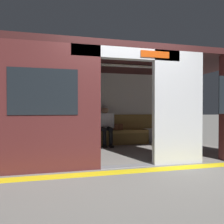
# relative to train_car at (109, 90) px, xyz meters

# --- Properties ---
(ground_plane) EXTENTS (60.00, 60.00, 0.00)m
(ground_plane) POSITION_rel_train_car_xyz_m (-0.07, 1.25, -1.52)
(ground_plane) COLOR gray
(platform_edge_strip) EXTENTS (8.00, 0.24, 0.01)m
(platform_edge_strip) POSITION_rel_train_car_xyz_m (-0.07, 1.55, -1.51)
(platform_edge_strip) COLOR yellow
(platform_edge_strip) RESTS_ON ground_plane
(train_car) EXTENTS (6.40, 2.83, 2.28)m
(train_car) POSITION_rel_train_car_xyz_m (0.00, 0.00, 0.00)
(train_car) COLOR silver
(train_car) RESTS_ON ground_plane
(bench_seat) EXTENTS (2.71, 0.44, 0.43)m
(bench_seat) POSITION_rel_train_car_xyz_m (-0.07, -1.07, -1.19)
(bench_seat) COLOR olive
(bench_seat) RESTS_ON ground_plane
(person_seated) EXTENTS (0.55, 0.67, 1.16)m
(person_seated) POSITION_rel_train_car_xyz_m (-0.11, -1.02, -0.86)
(person_seated) COLOR silver
(person_seated) RESTS_ON ground_plane
(handbag) EXTENTS (0.26, 0.15, 0.17)m
(handbag) POSITION_rel_train_car_xyz_m (-0.53, -1.12, -1.00)
(handbag) COLOR brown
(handbag) RESTS_ON bench_seat
(book) EXTENTS (0.23, 0.26, 0.03)m
(book) POSITION_rel_train_car_xyz_m (0.19, -1.13, -1.07)
(book) COLOR #33723F
(book) RESTS_ON bench_seat
(grab_pole_door) EXTENTS (0.04, 0.04, 2.14)m
(grab_pole_door) POSITION_rel_train_car_xyz_m (0.38, 0.85, -0.45)
(grab_pole_door) COLOR silver
(grab_pole_door) RESTS_ON ground_plane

